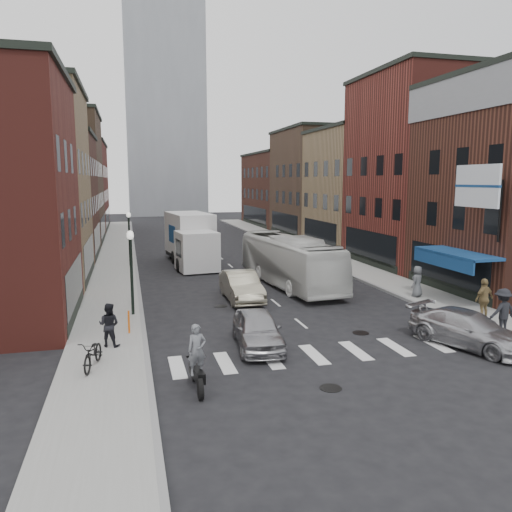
{
  "coord_description": "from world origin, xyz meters",
  "views": [
    {
      "loc": [
        -7.5,
        -19.81,
        6.49
      ],
      "look_at": [
        -0.96,
        5.48,
        2.49
      ],
      "focal_mm": 35.0,
      "sensor_mm": 36.0,
      "label": 1
    }
  ],
  "objects": [
    {
      "name": "parked_bicycle",
      "position": [
        -8.8,
        -2.71,
        0.66
      ],
      "size": [
        1.07,
        2.02,
        1.01
      ],
      "primitive_type": "imported",
      "rotation": [
        0.0,
        0.0,
        -0.22
      ],
      "color": "black",
      "rests_on": "sidewalk_left"
    },
    {
      "name": "box_truck",
      "position": [
        -2.8,
        18.13,
        1.94
      ],
      "size": [
        3.46,
        9.29,
        3.92
      ],
      "rotation": [
        0.0,
        0.0,
        0.13
      ],
      "color": "silver",
      "rests_on": "ground"
    },
    {
      "name": "motorcycle_rider",
      "position": [
        -5.58,
        -5.11,
        1.0
      ],
      "size": [
        0.63,
        2.09,
        2.13
      ],
      "rotation": [
        0.0,
        0.0,
        0.13
      ],
      "color": "black",
      "rests_on": "ground"
    },
    {
      "name": "sedan_left_far",
      "position": [
        -1.64,
        6.0,
        0.78
      ],
      "size": [
        1.69,
        4.77,
        1.57
      ],
      "primitive_type": "imported",
      "rotation": [
        0.0,
        0.0,
        -0.01
      ],
      "color": "#AFA88E",
      "rests_on": "ground"
    },
    {
      "name": "bldg_left_far_b",
      "position": [
        -14.99,
        49.0,
        5.65
      ],
      "size": [
        10.3,
        16.2,
        11.3
      ],
      "color": "maroon",
      "rests_on": "ground"
    },
    {
      "name": "ped_right_b",
      "position": [
        8.16,
        -0.92,
        1.1
      ],
      "size": [
        1.22,
        0.8,
        1.91
      ],
      "primitive_type": "imported",
      "rotation": [
        0.0,
        0.0,
        3.37
      ],
      "color": "olive",
      "rests_on": "sidewalk_right"
    },
    {
      "name": "sidewalk_left",
      "position": [
        -8.5,
        22.0,
        0.07
      ],
      "size": [
        3.0,
        74.0,
        0.15
      ],
      "primitive_type": "cube",
      "color": "gray",
      "rests_on": "ground"
    },
    {
      "name": "billboard_sign",
      "position": [
        8.59,
        0.5,
        6.13
      ],
      "size": [
        1.52,
        3.0,
        3.7
      ],
      "color": "black",
      "rests_on": "ground"
    },
    {
      "name": "awning_blue",
      "position": [
        8.93,
        2.5,
        2.63
      ],
      "size": [
        1.8,
        5.0,
        0.78
      ],
      "color": "navy",
      "rests_on": "ground"
    },
    {
      "name": "bike_rack",
      "position": [
        -7.6,
        1.3,
        0.55
      ],
      "size": [
        0.08,
        0.68,
        0.8
      ],
      "color": "#D8590C",
      "rests_on": "sidewalk_left"
    },
    {
      "name": "ped_left_solo",
      "position": [
        -8.34,
        -0.52,
        1.0
      ],
      "size": [
        0.95,
        0.76,
        1.7
      ],
      "primitive_type": "imported",
      "rotation": [
        0.0,
        0.0,
        2.74
      ],
      "color": "black",
      "rests_on": "sidewalk_left"
    },
    {
      "name": "ped_right_c",
      "position": [
        7.73,
        3.83,
        1.0
      ],
      "size": [
        0.99,
        0.88,
        1.7
      ],
      "primitive_type": "imported",
      "rotation": [
        0.0,
        0.0,
        3.66
      ],
      "color": "#53565B",
      "rests_on": "sidewalk_right"
    },
    {
      "name": "sidewalk_right",
      "position": [
        8.5,
        22.0,
        0.07
      ],
      "size": [
        3.0,
        74.0,
        0.15
      ],
      "primitive_type": "cube",
      "color": "gray",
      "rests_on": "ground"
    },
    {
      "name": "curb_right",
      "position": [
        7.0,
        22.0,
        0.0
      ],
      "size": [
        0.2,
        74.0,
        0.16
      ],
      "primitive_type": "cube",
      "color": "gray",
      "rests_on": "ground"
    },
    {
      "name": "ground",
      "position": [
        0.0,
        0.0,
        0.0
      ],
      "size": [
        160.0,
        160.0,
        0.0
      ],
      "primitive_type": "plane",
      "color": "black",
      "rests_on": "ground"
    },
    {
      "name": "transit_bus",
      "position": [
        2.1,
        9.1,
        1.54
      ],
      "size": [
        3.5,
        11.25,
        3.08
      ],
      "primitive_type": "imported",
      "rotation": [
        0.0,
        0.0,
        0.08
      ],
      "color": "silver",
      "rests_on": "ground"
    },
    {
      "name": "bldg_left_far_a",
      "position": [
        -14.99,
        35.0,
        6.65
      ],
      "size": [
        10.3,
        12.2,
        13.3
      ],
      "color": "#4E3827",
      "rests_on": "ground"
    },
    {
      "name": "distant_tower",
      "position": [
        0.0,
        78.0,
        25.0
      ],
      "size": [
        14.0,
        14.0,
        50.0
      ],
      "primitive_type": "cube",
      "color": "#9399A0",
      "rests_on": "ground"
    },
    {
      "name": "bldg_left_mid_b",
      "position": [
        -14.99,
        24.0,
        5.15
      ],
      "size": [
        10.3,
        10.2,
        10.3
      ],
      "color": "#49231A",
      "rests_on": "ground"
    },
    {
      "name": "curb_car",
      "position": [
        5.29,
        -3.61,
        0.69
      ],
      "size": [
        3.55,
        5.16,
        1.39
      ],
      "primitive_type": "imported",
      "rotation": [
        0.0,
        0.0,
        0.37
      ],
      "color": "#B1B2B6",
      "rests_on": "ground"
    },
    {
      "name": "bldg_right_far_b",
      "position": [
        14.99,
        49.0,
        5.15
      ],
      "size": [
        10.3,
        16.2,
        10.3
      ],
      "color": "#49231A",
      "rests_on": "ground"
    },
    {
      "name": "crosswalk_stripes",
      "position": [
        0.0,
        -3.0,
        0.0
      ],
      "size": [
        12.0,
        2.2,
        0.01
      ],
      "primitive_type": "cube",
      "color": "silver",
      "rests_on": "ground"
    },
    {
      "name": "bldg_right_mid_a",
      "position": [
        15.0,
        14.0,
        7.15
      ],
      "size": [
        10.3,
        10.2,
        14.3
      ],
      "color": "maroon",
      "rests_on": "ground"
    },
    {
      "name": "curb_left",
      "position": [
        -7.0,
        22.0,
        0.0
      ],
      "size": [
        0.2,
        74.0,
        0.16
      ],
      "primitive_type": "cube",
      "color": "gray",
      "rests_on": "ground"
    },
    {
      "name": "bldg_left_mid_a",
      "position": [
        -14.99,
        14.0,
        6.15
      ],
      "size": [
        10.3,
        10.2,
        12.3
      ],
      "color": "#A08258",
      "rests_on": "ground"
    },
    {
      "name": "sedan_left_near",
      "position": [
        -2.74,
        -1.62,
        0.72
      ],
      "size": [
        2.1,
        4.36,
        1.44
      ],
      "primitive_type": "imported",
      "rotation": [
        0.0,
        0.0,
        -0.1
      ],
      "color": "#A3A2A7",
      "rests_on": "ground"
    },
    {
      "name": "streetlamp_near",
      "position": [
        -7.4,
        4.0,
        2.91
      ],
      "size": [
        0.32,
        1.22,
        4.11
      ],
      "color": "black",
      "rests_on": "ground"
    },
    {
      "name": "ped_right_a",
      "position": [
        7.4,
        -2.97,
        1.11
      ],
      "size": [
        1.29,
        0.73,
        1.92
      ],
      "primitive_type": "imported",
      "rotation": [
        0.0,
        0.0,
        3.24
      ],
      "color": "black",
      "rests_on": "sidewalk_right"
    },
    {
      "name": "bldg_right_mid_b",
      "position": [
        14.99,
        24.0,
        5.65
      ],
      "size": [
        10.3,
        10.2,
        11.3
      ],
      "color": "#A08258",
      "rests_on": "ground"
    },
    {
      "name": "bldg_right_far_a",
      "position": [
        14.99,
        35.0,
        6.15
      ],
      "size": [
        10.3,
        12.2,
        12.3
      ],
      "color": "#4E3827",
      "rests_on": "ground"
    },
    {
      "name": "streetlamp_far",
      "position": [
        -7.4,
        18.0,
        2.91
      ],
      "size": [
        0.32,
        1.22,
        4.11
      ],
      "color": "black",
      "rests_on": "ground"
    }
  ]
}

